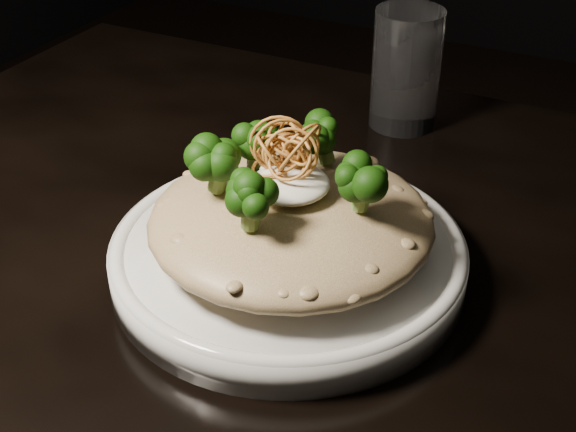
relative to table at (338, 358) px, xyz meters
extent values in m
cube|color=black|center=(0.00, 0.00, 0.06)|extent=(1.10, 0.80, 0.04)
cylinder|color=black|center=(-0.48, 0.33, -0.31)|extent=(0.05, 0.05, 0.71)
cylinder|color=silver|center=(-0.04, -0.01, 0.10)|extent=(0.28, 0.28, 0.03)
ellipsoid|color=brown|center=(-0.04, -0.01, 0.14)|extent=(0.22, 0.22, 0.05)
ellipsoid|color=white|center=(-0.04, -0.01, 0.17)|extent=(0.06, 0.06, 0.02)
cylinder|color=white|center=(-0.05, 0.29, 0.15)|extent=(0.09, 0.09, 0.13)
camera|label=1|loc=(0.19, -0.47, 0.48)|focal=50.00mm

